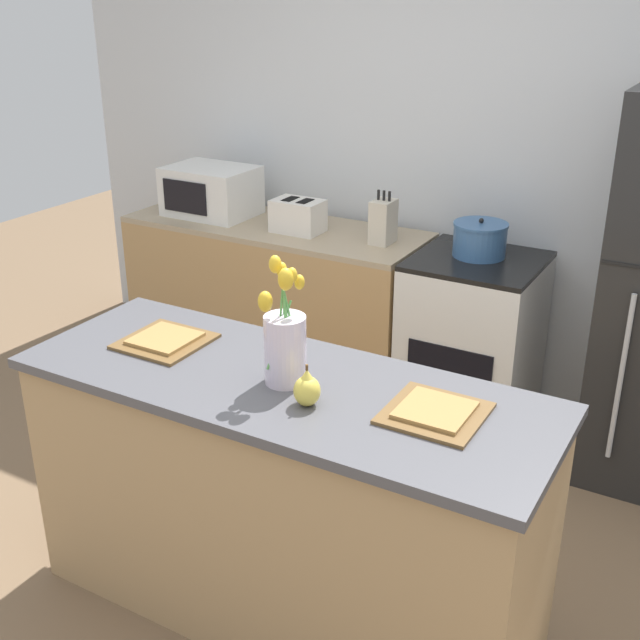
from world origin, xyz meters
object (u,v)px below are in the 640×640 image
(plate_setting_right, at_px, (435,412))
(microwave, at_px, (211,191))
(stove_range, at_px, (471,343))
(flower_vase, at_px, (285,342))
(pear_figurine, at_px, (307,389))
(plate_setting_left, at_px, (165,340))
(knife_block, at_px, (383,222))
(toaster, at_px, (298,216))
(cooking_pot, at_px, (480,239))

(plate_setting_right, distance_m, microwave, 2.53)
(stove_range, xyz_separation_m, flower_vase, (-0.08, -1.60, 0.63))
(pear_figurine, height_order, microwave, microwave)
(flower_vase, relative_size, pear_figurine, 3.10)
(plate_setting_left, bearing_deg, knife_block, 86.02)
(toaster, relative_size, cooking_pot, 1.07)
(stove_range, distance_m, toaster, 1.12)
(stove_range, distance_m, plate_setting_left, 1.75)
(cooking_pot, relative_size, microwave, 0.55)
(plate_setting_left, bearing_deg, toaster, 103.59)
(pear_figurine, relative_size, plate_setting_left, 0.48)
(flower_vase, height_order, plate_setting_right, flower_vase)
(pear_figurine, distance_m, microwave, 2.35)
(toaster, bearing_deg, knife_block, 5.34)
(flower_vase, xyz_separation_m, cooking_pot, (0.07, 1.64, -0.10))
(pear_figurine, xyz_separation_m, plate_setting_left, (-0.67, 0.14, -0.04))
(flower_vase, relative_size, toaster, 1.51)
(pear_figurine, bearing_deg, cooking_pot, 92.22)
(toaster, bearing_deg, flower_vase, -60.00)
(plate_setting_left, relative_size, cooking_pot, 1.10)
(pear_figurine, height_order, plate_setting_right, pear_figurine)
(flower_vase, relative_size, microwave, 0.88)
(toaster, bearing_deg, plate_setting_right, -47.31)
(plate_setting_right, distance_m, toaster, 2.06)
(plate_setting_left, xyz_separation_m, microwave, (-0.96, 1.56, 0.09))
(pear_figurine, xyz_separation_m, plate_setting_right, (0.36, 0.14, -0.04))
(plate_setting_right, distance_m, cooking_pot, 1.66)
(flower_vase, distance_m, knife_block, 1.65)
(plate_setting_right, xyz_separation_m, toaster, (-1.40, 1.51, 0.04))
(plate_setting_right, bearing_deg, knife_block, 120.62)
(stove_range, height_order, knife_block, knife_block)
(cooking_pot, height_order, knife_block, knife_block)
(microwave, bearing_deg, toaster, -4.50)
(flower_vase, bearing_deg, stove_range, 87.00)
(plate_setting_left, bearing_deg, microwave, 121.71)
(pear_figurine, bearing_deg, plate_setting_left, 168.53)
(stove_range, distance_m, flower_vase, 1.72)
(stove_range, relative_size, toaster, 3.18)
(stove_range, xyz_separation_m, cooking_pot, (-0.01, 0.04, 0.53))
(stove_range, xyz_separation_m, plate_setting_right, (0.41, -1.56, 0.49))
(flower_vase, bearing_deg, cooking_pot, 87.57)
(microwave, bearing_deg, flower_vase, -46.95)
(pear_figurine, height_order, toaster, pear_figurine)
(flower_vase, distance_m, plate_setting_left, 0.55)
(plate_setting_right, xyz_separation_m, knife_block, (-0.92, 1.56, 0.06))
(stove_range, distance_m, cooking_pot, 0.53)
(stove_range, bearing_deg, toaster, -177.21)
(plate_setting_right, height_order, knife_block, knife_block)
(plate_setting_left, distance_m, toaster, 1.56)
(flower_vase, relative_size, cooking_pot, 1.62)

